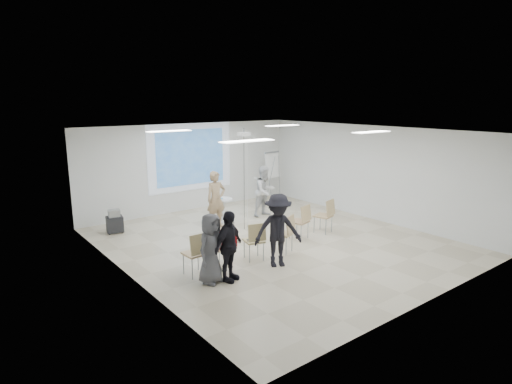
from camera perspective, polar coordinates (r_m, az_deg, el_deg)
floor at (r=11.75m, az=2.40°, el=-6.87°), size 8.00×9.00×0.10m
ceiling at (r=11.13m, az=2.54°, el=8.39°), size 8.00×9.00×0.10m
wall_back at (r=15.05m, az=-8.77°, el=3.33°), size 8.00×0.10×3.00m
wall_left at (r=9.32m, az=-16.97°, el=-2.55°), size 0.10×9.00×3.00m
wall_right at (r=14.24m, az=15.05°, el=2.55°), size 0.10×9.00×3.00m
projection_halo at (r=14.94m, az=-8.69°, el=4.63°), size 3.20×0.01×2.30m
projection_image at (r=14.93m, az=-8.66°, el=4.62°), size 2.60×0.01×1.90m
pedestal_table at (r=13.43m, az=-4.51°, el=-2.26°), size 0.84×0.84×0.79m
player_left at (r=12.86m, az=-5.36°, el=-0.49°), size 0.74×0.52×1.94m
player_right at (r=14.06m, az=1.20°, el=0.47°), size 0.95×0.79×1.85m
controller_left at (r=13.10m, az=-5.31°, el=1.12°), size 0.04×0.11×0.04m
controller_right at (r=14.08m, az=-0.00°, el=1.83°), size 0.06×0.14×0.04m
chair_far_left at (r=9.44m, az=-7.90°, el=-7.74°), size 0.47×0.51×0.99m
chair_left_mid at (r=9.91m, az=-4.30°, el=-7.14°), size 0.45×0.48×0.86m
chair_left_inner at (r=10.23m, az=-0.13°, el=-6.19°), size 0.55×0.58×0.95m
chair_center at (r=10.76m, az=3.98°, el=-5.17°), size 0.62×0.64×0.98m
chair_right_inner at (r=11.84m, az=6.12°, el=-3.60°), size 0.56×0.59×0.97m
chair_right_far at (r=12.48m, az=9.32°, el=-2.81°), size 0.59×0.61×1.00m
red_jacket at (r=9.74m, az=-3.81°, el=-6.20°), size 0.45×0.15×0.42m
laptop at (r=10.34m, az=-0.37°, el=-6.30°), size 0.40×0.33×0.03m
audience_left at (r=9.05m, az=-3.69°, el=-6.58°), size 1.18×0.95×1.76m
audience_mid at (r=9.81m, az=2.95°, el=-4.50°), size 1.43×1.16×1.94m
audience_outer at (r=9.01m, az=-6.01°, el=-6.95°), size 0.96×0.79×1.68m
flipchart_easel at (r=15.93m, az=2.22°, el=3.61°), size 0.82×0.63×1.91m
av_cart at (r=13.07m, az=-18.33°, el=-3.84°), size 0.52×0.45×0.68m
ceiling_projector at (r=12.39m, az=-1.60°, el=7.12°), size 0.30×0.25×3.00m
fluor_panel_nw at (r=11.71m, az=-11.52°, el=7.96°), size 1.20×0.30×0.02m
fluor_panel_ne at (r=13.95m, az=3.54°, el=8.83°), size 1.20×0.30×0.02m
fluor_panel_sw at (r=8.72m, az=-1.19°, el=6.81°), size 1.20×0.30×0.02m
fluor_panel_se at (r=11.55m, az=15.14°, el=7.73°), size 1.20×0.30×0.02m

